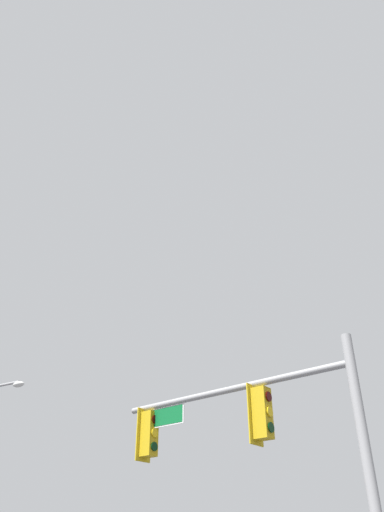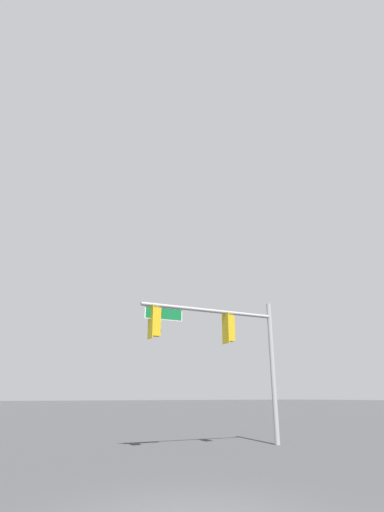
# 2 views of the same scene
# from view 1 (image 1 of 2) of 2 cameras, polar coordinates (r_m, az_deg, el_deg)

# --- Properties ---
(signal_pole_near) EXTENTS (6.27, 0.76, 5.90)m
(signal_pole_near) POSITION_cam_1_polar(r_m,az_deg,el_deg) (11.59, 7.00, -19.77)
(signal_pole_near) COLOR gray
(signal_pole_near) RESTS_ON ground_plane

